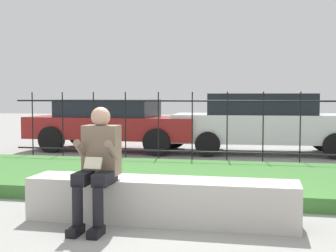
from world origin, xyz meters
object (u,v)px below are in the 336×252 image
(stone_bench, at_px, (161,203))
(car_parked_center, at_px, (266,122))
(person_seated_reader, at_px, (98,161))
(car_parked_left, at_px, (113,123))

(stone_bench, bearing_deg, car_parked_center, 80.22)
(stone_bench, xyz_separation_m, person_seated_reader, (-0.62, -0.31, 0.49))
(stone_bench, relative_size, person_seated_reader, 2.34)
(car_parked_center, bearing_deg, person_seated_reader, -107.51)
(car_parked_center, xyz_separation_m, car_parked_left, (-3.87, -0.13, -0.05))
(car_parked_center, bearing_deg, stone_bench, -103.04)
(car_parked_left, bearing_deg, stone_bench, -64.56)
(car_parked_center, height_order, car_parked_left, car_parked_center)
(person_seated_reader, bearing_deg, car_parked_left, 107.26)
(stone_bench, xyz_separation_m, car_parked_left, (-2.73, 6.49, 0.50))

